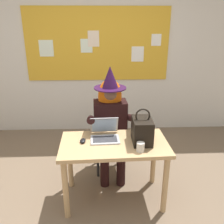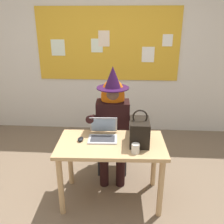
% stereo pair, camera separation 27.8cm
% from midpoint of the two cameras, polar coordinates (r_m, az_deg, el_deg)
% --- Properties ---
extents(ground_plane, '(24.00, 24.00, 0.00)m').
position_cam_midpoint_polar(ground_plane, '(2.99, -1.28, -19.79)').
color(ground_plane, '#75604C').
extents(wall_back_bulletin, '(6.09, 2.15, 2.76)m').
position_cam_midpoint_polar(wall_back_bulletin, '(4.30, 1.03, 13.50)').
color(wall_back_bulletin, silver).
rests_on(wall_back_bulletin, ground).
extents(desk_main, '(1.17, 0.67, 0.72)m').
position_cam_midpoint_polar(desk_main, '(2.66, 2.84, -9.37)').
color(desk_main, tan).
rests_on(desk_main, ground).
extents(chair_at_desk, '(0.43, 0.43, 0.91)m').
position_cam_midpoint_polar(chair_at_desk, '(3.30, 2.64, -4.88)').
color(chair_at_desk, black).
rests_on(chair_at_desk, ground).
extents(person_costumed, '(0.61, 0.68, 1.42)m').
position_cam_midpoint_polar(person_costumed, '(3.08, 2.76, -1.15)').
color(person_costumed, black).
rests_on(person_costumed, ground).
extents(laptop, '(0.32, 0.32, 0.22)m').
position_cam_midpoint_polar(laptop, '(2.69, 0.83, -5.10)').
color(laptop, '#B7B7BC').
rests_on(laptop, desk_main).
extents(computer_mouse, '(0.07, 0.11, 0.03)m').
position_cam_midpoint_polar(computer_mouse, '(2.65, -4.40, -6.43)').
color(computer_mouse, black).
rests_on(computer_mouse, desk_main).
extents(handbag, '(0.20, 0.30, 0.38)m').
position_cam_midpoint_polar(handbag, '(2.57, 9.54, -4.62)').
color(handbag, black).
rests_on(handbag, desk_main).
extents(coffee_mug, '(0.08, 0.08, 0.09)m').
position_cam_midpoint_polar(coffee_mug, '(2.43, 8.83, -8.49)').
color(coffee_mug, silver).
rests_on(coffee_mug, desk_main).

